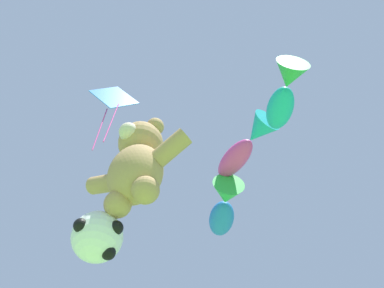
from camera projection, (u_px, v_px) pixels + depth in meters
name	position (u px, v px, depth m)	size (l,w,h in m)	color
teddy_bear_kite	(137.00, 164.00, 7.60)	(2.22, 0.98, 2.26)	tan
soccer_ball_kite	(98.00, 237.00, 6.84)	(0.92, 0.91, 0.85)	white
fish_kite_teal	(285.00, 92.00, 10.32)	(1.73, 1.86, 0.81)	#19ADB2
fish_kite_magenta	(247.00, 145.00, 11.69)	(2.32, 1.61, 0.79)	#E53F9E
fish_kite_cobalt	(224.00, 206.00, 12.36)	(1.89, 2.06, 0.91)	blue
diamond_kite	(113.00, 101.00, 11.74)	(0.96, 1.10, 3.13)	blue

